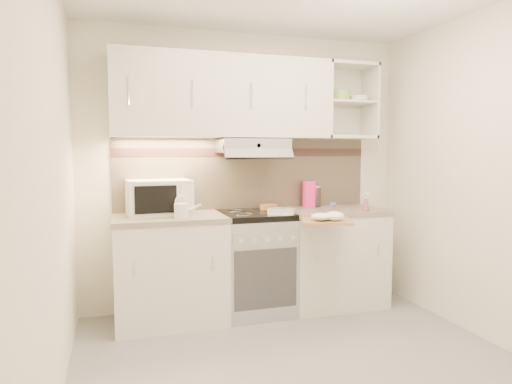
# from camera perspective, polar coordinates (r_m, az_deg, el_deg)

# --- Properties ---
(ground) EXTENTS (3.00, 3.00, 0.00)m
(ground) POSITION_cam_1_polar(r_m,az_deg,el_deg) (3.26, 6.09, -20.97)
(ground) COLOR gray
(ground) RESTS_ON ground
(room_shell) EXTENTS (3.04, 2.84, 2.52)m
(room_shell) POSITION_cam_1_polar(r_m,az_deg,el_deg) (3.27, 3.82, 8.52)
(room_shell) COLOR #EEE7D0
(room_shell) RESTS_ON ground
(base_cabinet_left) EXTENTS (0.90, 0.60, 0.86)m
(base_cabinet_left) POSITION_cam_1_polar(r_m,az_deg,el_deg) (3.93, -10.71, -9.72)
(base_cabinet_left) COLOR silver
(base_cabinet_left) RESTS_ON ground
(worktop_left) EXTENTS (0.92, 0.62, 0.04)m
(worktop_left) POSITION_cam_1_polar(r_m,az_deg,el_deg) (3.84, -10.83, -3.22)
(worktop_left) COLOR gray
(worktop_left) RESTS_ON base_cabinet_left
(base_cabinet_right) EXTENTS (0.90, 0.60, 0.86)m
(base_cabinet_right) POSITION_cam_1_polar(r_m,az_deg,el_deg) (4.36, 9.48, -8.23)
(base_cabinet_right) COLOR silver
(base_cabinet_right) RESTS_ON ground
(worktop_right) EXTENTS (0.92, 0.62, 0.04)m
(worktop_right) POSITION_cam_1_polar(r_m,az_deg,el_deg) (4.28, 9.57, -2.35)
(worktop_right) COLOR gray
(worktop_right) RESTS_ON base_cabinet_right
(electric_range) EXTENTS (0.60, 0.60, 0.90)m
(electric_range) POSITION_cam_1_polar(r_m,az_deg,el_deg) (4.08, -0.07, -8.79)
(electric_range) COLOR #B7B7BC
(electric_range) RESTS_ON ground
(microwave) EXTENTS (0.54, 0.42, 0.29)m
(microwave) POSITION_cam_1_polar(r_m,az_deg,el_deg) (3.93, -12.04, -0.62)
(microwave) COLOR silver
(microwave) RESTS_ON worktop_left
(watering_can) EXTENTS (0.22, 0.11, 0.19)m
(watering_can) POSITION_cam_1_polar(r_m,az_deg,el_deg) (3.65, -9.21, -2.26)
(watering_can) COLOR silver
(watering_can) RESTS_ON worktop_left
(plate_stack) EXTENTS (0.23, 0.23, 0.05)m
(plate_stack) POSITION_cam_1_polar(r_m,az_deg,el_deg) (3.88, 3.12, -2.44)
(plate_stack) COLOR white
(plate_stack) RESTS_ON electric_range
(bread_loaf) EXTENTS (0.17, 0.17, 0.04)m
(bread_loaf) POSITION_cam_1_polar(r_m,az_deg,el_deg) (4.20, 1.62, -1.86)
(bread_loaf) COLOR olive
(bread_loaf) RESTS_ON electric_range
(pink_pitcher) EXTENTS (0.14, 0.13, 0.25)m
(pink_pitcher) POSITION_cam_1_polar(r_m,az_deg,el_deg) (4.36, 6.66, -0.24)
(pink_pitcher) COLOR #FF2684
(pink_pitcher) RESTS_ON worktop_right
(glass_jar) EXTENTS (0.11, 0.11, 0.20)m
(glass_jar) POSITION_cam_1_polar(r_m,az_deg,el_deg) (4.41, 7.43, -0.50)
(glass_jar) COLOR white
(glass_jar) RESTS_ON worktop_right
(spice_jar) EXTENTS (0.06, 0.06, 0.08)m
(spice_jar) POSITION_cam_1_polar(r_m,az_deg,el_deg) (4.05, 9.59, -1.90)
(spice_jar) COLOR silver
(spice_jar) RESTS_ON worktop_right
(spray_bottle) EXTENTS (0.07, 0.07, 0.18)m
(spray_bottle) POSITION_cam_1_polar(r_m,az_deg,el_deg) (4.18, 13.56, -1.36)
(spray_bottle) COLOR pink
(spray_bottle) RESTS_ON worktop_right
(cutting_board) EXTENTS (0.50, 0.47, 0.02)m
(cutting_board) POSITION_cam_1_polar(r_m,az_deg,el_deg) (3.73, 8.80, -3.58)
(cutting_board) COLOR tan
(cutting_board) RESTS_ON base_cabinet_right
(dish_towel) EXTENTS (0.32, 0.28, 0.08)m
(dish_towel) POSITION_cam_1_polar(r_m,az_deg,el_deg) (3.72, 8.77, -2.83)
(dish_towel) COLOR silver
(dish_towel) RESTS_ON cutting_board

